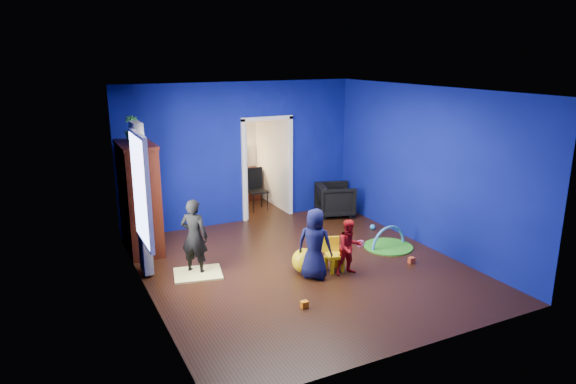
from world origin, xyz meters
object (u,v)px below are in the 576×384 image
armchair (335,200)px  child_black (194,236)px  child_navy (315,244)px  toddler_red (349,247)px  tv_armoire (139,198)px  folding_chair (257,190)px  vase (138,139)px  play_mat (388,247)px  study_desk (242,185)px  crt_tv (142,196)px  kid_chair (334,256)px  hopper_ball (304,261)px

armchair → child_black: 3.96m
child_navy → toddler_red: 0.59m
tv_armoire → folding_chair: (2.82, 1.34, -0.52)m
toddler_red → vase: 3.89m
play_mat → armchair: bearing=86.3°
toddler_red → tv_armoire: (-2.76, 2.51, 0.53)m
toddler_red → study_desk: 4.81m
study_desk → toddler_red: bearing=-90.7°
tv_armoire → folding_chair: 3.16m
toddler_red → play_mat: 1.51m
vase → folding_chair: (2.82, 1.64, -1.61)m
child_navy → crt_tv: (-2.15, 2.39, 0.45)m
toddler_red → play_mat: (1.29, 0.65, -0.44)m
study_desk → child_black: bearing=-121.6°
armchair → study_desk: 2.48m
armchair → folding_chair: size_ratio=0.84×
vase → kid_chair: bearing=-37.6°
child_navy → vase: bearing=1.1°
crt_tv → play_mat: (4.01, -1.86, -1.01)m
toddler_red → crt_tv: 3.75m
vase → toddler_red: bearing=-38.6°
study_desk → folding_chair: 0.96m
child_navy → folding_chair: size_ratio=1.23×
toddler_red → hopper_ball: bearing=154.7°
armchair → folding_chair: 1.76m
child_black → kid_chair: 2.28m
child_navy → toddler_red: (0.57, -0.12, -0.11)m
play_mat → folding_chair: 3.45m
armchair → hopper_ball: armchair is taller
armchair → vase: 4.56m
armchair → vase: size_ratio=3.53×
child_black → kid_chair: size_ratio=2.47×
folding_chair → tv_armoire: bearing=-154.6°
child_black → hopper_ball: (1.57, -0.78, -0.42)m
crt_tv → hopper_ball: (2.10, -2.14, -0.82)m
tv_armoire → play_mat: bearing=-24.6°
tv_armoire → hopper_ball: 3.13m
toddler_red → kid_chair: toddler_red is taller
child_black → play_mat: size_ratio=1.40×
folding_chair → crt_tv: bearing=-154.3°
child_navy → study_desk: size_ratio=1.29×
tv_armoire → study_desk: tv_armoire is taller
hopper_ball → folding_chair: (0.68, 3.48, 0.26)m
child_navy → vase: 3.39m
toddler_red → kid_chair: bearing=132.2°
crt_tv → kid_chair: bearing=-41.9°
child_navy → crt_tv: 3.25m
kid_chair → study_desk: study_desk is taller
armchair → play_mat: (-0.14, -2.09, -0.34)m
hopper_ball → study_desk: (0.68, 4.44, 0.18)m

